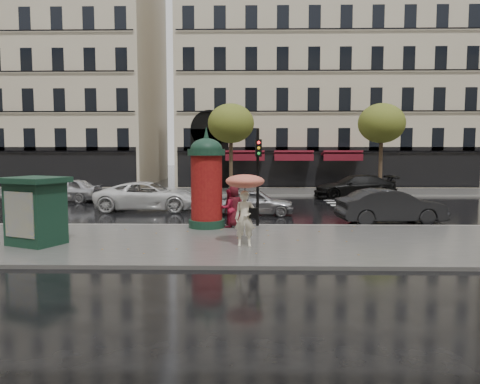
{
  "coord_description": "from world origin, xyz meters",
  "views": [
    {
      "loc": [
        -0.63,
        -16.55,
        3.31
      ],
      "look_at": [
        -1.0,
        1.5,
        1.65
      ],
      "focal_mm": 35.0,
      "sensor_mm": 36.0,
      "label": 1
    }
  ],
  "objects_px": {
    "woman_umbrella": "(245,197)",
    "traffic_light": "(258,167)",
    "man_burgundy": "(234,206)",
    "newsstand": "(36,210)",
    "car_far_silver": "(66,190)",
    "car_black": "(355,187)",
    "car_silver": "(255,202)",
    "morris_column": "(207,179)",
    "car_white": "(148,196)",
    "car_darkgrey": "(391,206)",
    "woman_red": "(229,208)"
  },
  "relations": [
    {
      "from": "man_burgundy",
      "to": "car_far_silver",
      "type": "bearing_deg",
      "value": -33.53
    },
    {
      "from": "car_black",
      "to": "car_silver",
      "type": "bearing_deg",
      "value": -45.32
    },
    {
      "from": "woman_umbrella",
      "to": "traffic_light",
      "type": "height_order",
      "value": "traffic_light"
    },
    {
      "from": "traffic_light",
      "to": "car_far_silver",
      "type": "xyz_separation_m",
      "value": [
        -11.9,
        9.73,
        -1.81
      ]
    },
    {
      "from": "woman_umbrella",
      "to": "car_black",
      "type": "distance_m",
      "value": 17.89
    },
    {
      "from": "car_white",
      "to": "morris_column",
      "type": "bearing_deg",
      "value": -149.08
    },
    {
      "from": "car_far_silver",
      "to": "morris_column",
      "type": "bearing_deg",
      "value": 47.54
    },
    {
      "from": "woman_umbrella",
      "to": "man_burgundy",
      "type": "relative_size",
      "value": 1.42
    },
    {
      "from": "traffic_light",
      "to": "car_white",
      "type": "distance_m",
      "value": 8.37
    },
    {
      "from": "man_burgundy",
      "to": "newsstand",
      "type": "relative_size",
      "value": 0.73
    },
    {
      "from": "newsstand",
      "to": "car_far_silver",
      "type": "bearing_deg",
      "value": 107.87
    },
    {
      "from": "woman_red",
      "to": "car_black",
      "type": "distance_m",
      "value": 14.89
    },
    {
      "from": "morris_column",
      "to": "man_burgundy",
      "type": "bearing_deg",
      "value": 0.0
    },
    {
      "from": "traffic_light",
      "to": "car_silver",
      "type": "xyz_separation_m",
      "value": [
        -0.05,
        4.05,
        -1.91
      ]
    },
    {
      "from": "newsstand",
      "to": "car_far_silver",
      "type": "distance_m",
      "value": 14.37
    },
    {
      "from": "woman_red",
      "to": "car_white",
      "type": "xyz_separation_m",
      "value": [
        -4.63,
        6.06,
        -0.13
      ]
    },
    {
      "from": "woman_umbrella",
      "to": "morris_column",
      "type": "height_order",
      "value": "morris_column"
    },
    {
      "from": "car_darkgrey",
      "to": "car_far_silver",
      "type": "xyz_separation_m",
      "value": [
        -17.84,
        8.25,
        -0.02
      ]
    },
    {
      "from": "woman_umbrella",
      "to": "newsstand",
      "type": "relative_size",
      "value": 1.04
    },
    {
      "from": "morris_column",
      "to": "traffic_light",
      "type": "xyz_separation_m",
      "value": [
        2.1,
        0.32,
        0.49
      ]
    },
    {
      "from": "traffic_light",
      "to": "car_silver",
      "type": "relative_size",
      "value": 1.04
    },
    {
      "from": "man_burgundy",
      "to": "car_black",
      "type": "height_order",
      "value": "man_burgundy"
    },
    {
      "from": "newsstand",
      "to": "car_darkgrey",
      "type": "relative_size",
      "value": 0.5
    },
    {
      "from": "car_far_silver",
      "to": "car_darkgrey",
      "type": "bearing_deg",
      "value": 68.44
    },
    {
      "from": "woman_umbrella",
      "to": "car_white",
      "type": "relative_size",
      "value": 0.44
    },
    {
      "from": "man_burgundy",
      "to": "car_silver",
      "type": "xyz_separation_m",
      "value": [
        0.93,
        4.38,
        -0.32
      ]
    },
    {
      "from": "man_burgundy",
      "to": "newsstand",
      "type": "bearing_deg",
      "value": 38.15
    },
    {
      "from": "newsstand",
      "to": "woman_umbrella",
      "type": "bearing_deg",
      "value": -0.89
    },
    {
      "from": "car_darkgrey",
      "to": "car_far_silver",
      "type": "relative_size",
      "value": 1.06
    },
    {
      "from": "car_white",
      "to": "traffic_light",
      "type": "bearing_deg",
      "value": -135.22
    },
    {
      "from": "traffic_light",
      "to": "car_darkgrey",
      "type": "distance_m",
      "value": 6.38
    },
    {
      "from": "man_burgundy",
      "to": "morris_column",
      "type": "relative_size",
      "value": 0.42
    },
    {
      "from": "traffic_light",
      "to": "car_far_silver",
      "type": "height_order",
      "value": "traffic_light"
    },
    {
      "from": "morris_column",
      "to": "woman_umbrella",
      "type": "bearing_deg",
      "value": -66.71
    },
    {
      "from": "woman_red",
      "to": "man_burgundy",
      "type": "relative_size",
      "value": 0.92
    },
    {
      "from": "man_burgundy",
      "to": "traffic_light",
      "type": "distance_m",
      "value": 1.89
    },
    {
      "from": "woman_red",
      "to": "car_far_silver",
      "type": "xyz_separation_m",
      "value": [
        -10.71,
        10.05,
        -0.15
      ]
    },
    {
      "from": "traffic_light",
      "to": "man_burgundy",
      "type": "bearing_deg",
      "value": -161.78
    },
    {
      "from": "car_silver",
      "to": "car_white",
      "type": "xyz_separation_m",
      "value": [
        -5.76,
        1.69,
        0.12
      ]
    },
    {
      "from": "man_burgundy",
      "to": "newsstand",
      "type": "xyz_separation_m",
      "value": [
        -6.51,
        -3.62,
        0.3
      ]
    },
    {
      "from": "traffic_light",
      "to": "car_white",
      "type": "xyz_separation_m",
      "value": [
        -5.82,
        5.74,
        -1.79
      ]
    },
    {
      "from": "morris_column",
      "to": "traffic_light",
      "type": "bearing_deg",
      "value": 8.72
    },
    {
      "from": "car_far_silver",
      "to": "traffic_light",
      "type": "bearing_deg",
      "value": 53.99
    },
    {
      "from": "newsstand",
      "to": "car_white",
      "type": "relative_size",
      "value": 0.42
    },
    {
      "from": "woman_umbrella",
      "to": "traffic_light",
      "type": "bearing_deg",
      "value": 83.03
    },
    {
      "from": "woman_umbrella",
      "to": "car_black",
      "type": "height_order",
      "value": "woman_umbrella"
    },
    {
      "from": "woman_umbrella",
      "to": "traffic_light",
      "type": "xyz_separation_m",
      "value": [
        0.49,
        4.05,
        0.84
      ]
    },
    {
      "from": "woman_umbrella",
      "to": "traffic_light",
      "type": "distance_m",
      "value": 4.16
    },
    {
      "from": "woman_red",
      "to": "car_darkgrey",
      "type": "distance_m",
      "value": 7.35
    },
    {
      "from": "car_darkgrey",
      "to": "woman_umbrella",
      "type": "bearing_deg",
      "value": 123.21
    }
  ]
}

